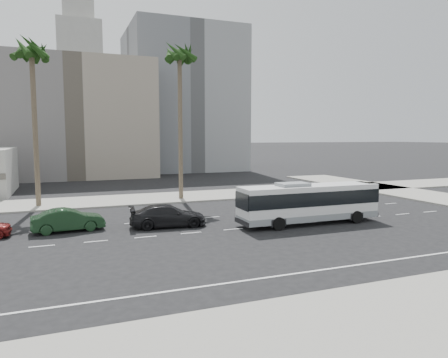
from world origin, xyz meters
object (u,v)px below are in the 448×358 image
city_bus (309,202)px  car_b (68,220)px  palm_mid (32,55)px  palm_near (180,58)px  car_a (168,216)px

city_bus → car_b: bearing=167.3°
car_b → palm_mid: bearing=7.3°
palm_mid → car_b: bearing=-77.8°
palm_near → palm_mid: palm_near is taller
palm_mid → car_a: bearing=-53.3°
car_b → car_a: bearing=-103.8°
car_b → palm_near: bearing=-50.3°
car_b → palm_mid: (-2.36, 10.96, 12.56)m
palm_near → palm_mid: size_ratio=1.04×
palm_near → city_bus: bearing=-68.5°
car_a → palm_near: (4.15, 11.58, 13.12)m
car_b → palm_near: size_ratio=0.30×
city_bus → palm_near: 19.71m
palm_near → palm_mid: (-13.08, 0.41, -0.56)m
city_bus → car_b: 16.81m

